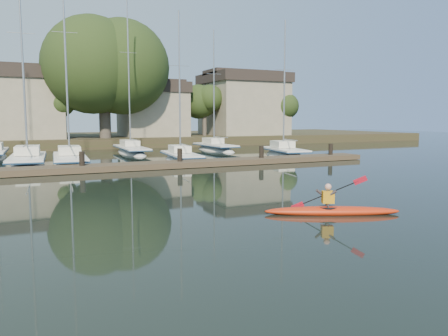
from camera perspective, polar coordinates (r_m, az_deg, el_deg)
name	(u,v)px	position (r m, az deg, el deg)	size (l,w,h in m)	color
ground	(235,216)	(14.16, 1.47, -6.24)	(160.00, 160.00, 0.00)	black
kayak	(331,209)	(14.74, 13.84, -5.24)	(4.28, 2.38, 1.42)	#B71B0E
dock	(133,166)	(27.23, -11.75, 0.24)	(34.00, 2.00, 1.80)	#4C402B
sailboat_1	(28,169)	(31.67, -24.23, -0.07)	(2.84, 9.20, 14.83)	white
sailboat_2	(70,167)	(31.40, -19.46, 0.11)	(2.69, 9.23, 15.09)	white
sailboat_3	(181,163)	(32.28, -5.62, 0.64)	(2.66, 7.58, 11.97)	white
sailboat_4	(284,158)	(36.44, 7.86, 1.25)	(3.37, 7.50, 12.30)	white
sailboat_6	(131,155)	(39.97, -12.02, 1.66)	(2.27, 9.58, 15.15)	white
sailboat_7	(215,152)	(42.50, -1.18, 2.07)	(2.30, 7.97, 12.75)	white
shore	(94,117)	(53.22, -16.68, 6.39)	(90.00, 25.25, 12.75)	#2E341A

